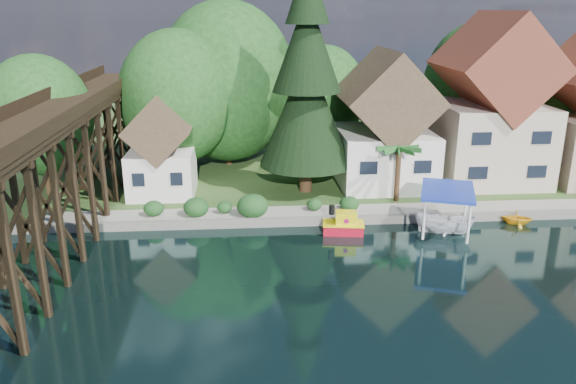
% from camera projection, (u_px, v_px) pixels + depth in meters
% --- Properties ---
extents(ground, '(140.00, 140.00, 0.00)m').
position_uv_depth(ground, '(326.00, 277.00, 31.87)').
color(ground, black).
rests_on(ground, ground).
extents(bank, '(140.00, 52.00, 0.50)m').
position_uv_depth(bank, '(285.00, 140.00, 64.01)').
color(bank, '#28461C').
rests_on(bank, ground).
extents(seawall, '(60.00, 0.40, 0.62)m').
position_uv_depth(seawall, '(366.00, 220.00, 39.64)').
color(seawall, slate).
rests_on(seawall, ground).
extents(promenade, '(50.00, 2.60, 0.06)m').
position_uv_depth(promenade, '(390.00, 210.00, 40.94)').
color(promenade, gray).
rests_on(promenade, bank).
extents(trestle_bridge, '(4.12, 44.18, 9.30)m').
position_uv_depth(trestle_bridge, '(54.00, 168.00, 33.97)').
color(trestle_bridge, black).
rests_on(trestle_bridge, ground).
extents(house_left, '(7.64, 8.64, 11.02)m').
position_uv_depth(house_left, '(385.00, 129.00, 45.92)').
color(house_left, white).
rests_on(house_left, bank).
extents(house_center, '(8.65, 9.18, 13.89)m').
position_uv_depth(house_center, '(491.00, 111.00, 46.64)').
color(house_center, '#C7B29B').
rests_on(house_center, bank).
extents(shed, '(5.09, 5.40, 7.85)m').
position_uv_depth(shed, '(161.00, 153.00, 43.63)').
color(shed, white).
rests_on(shed, bank).
extents(bg_trees, '(49.90, 13.30, 10.57)m').
position_uv_depth(bg_trees, '(305.00, 94.00, 49.80)').
color(bg_trees, '#382314').
rests_on(bg_trees, bank).
extents(shrubs, '(15.76, 2.47, 1.70)m').
position_uv_depth(shrubs, '(244.00, 205.00, 39.93)').
color(shrubs, '#153A16').
rests_on(shrubs, bank).
extents(conifer, '(7.26, 7.26, 17.87)m').
position_uv_depth(conifer, '(307.00, 83.00, 42.64)').
color(conifer, '#382314').
rests_on(conifer, bank).
extents(palm_tree, '(3.90, 3.90, 4.53)m').
position_uv_depth(palm_tree, '(399.00, 150.00, 41.75)').
color(palm_tree, '#382314').
rests_on(palm_tree, bank).
extents(tugboat, '(2.95, 1.88, 2.01)m').
position_uv_depth(tugboat, '(344.00, 225.00, 37.93)').
color(tugboat, red).
rests_on(tugboat, ground).
extents(boat_white_a, '(4.30, 3.56, 0.77)m').
position_uv_depth(boat_white_a, '(448.00, 223.00, 38.85)').
color(boat_white_a, silver).
rests_on(boat_white_a, ground).
extents(boat_canopy, '(4.75, 5.70, 3.14)m').
position_uv_depth(boat_canopy, '(446.00, 215.00, 37.60)').
color(boat_canopy, white).
rests_on(boat_canopy, ground).
extents(boat_yellow, '(2.61, 2.41, 1.15)m').
position_uv_depth(boat_yellow, '(517.00, 216.00, 39.53)').
color(boat_yellow, yellow).
rests_on(boat_yellow, ground).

